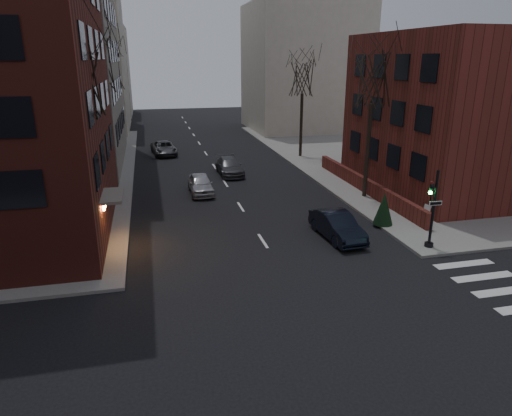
{
  "coord_description": "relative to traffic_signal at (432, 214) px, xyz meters",
  "views": [
    {
      "loc": [
        -5.54,
        -9.92,
        9.36
      ],
      "look_at": [
        -0.46,
        11.67,
        2.0
      ],
      "focal_mm": 32.0,
      "sensor_mm": 36.0,
      "label": 1
    }
  ],
  "objects": [
    {
      "name": "sidewalk_far_right",
      "position": [
        21.06,
        21.01,
        -1.83
      ],
      "size": [
        44.0,
        44.0,
        0.15
      ],
      "primitive_type": "cube",
      "color": "gray",
      "rests_on": "ground"
    },
    {
      "name": "car_lane_far",
      "position": [
        -12.1,
        27.35,
        -1.25
      ],
      "size": [
        2.7,
        4.97,
        1.32
      ],
      "primitive_type": "imported",
      "rotation": [
        0.0,
        0.0,
        0.11
      ],
      "color": "#414146",
      "rests_on": "ground"
    },
    {
      "name": "traffic_signal",
      "position": [
        0.0,
        0.0,
        0.0
      ],
      "size": [
        0.76,
        0.44,
        4.0
      ],
      "color": "black",
      "rests_on": "sidewalk_far_right"
    },
    {
      "name": "building_distant_lb",
      "position": [
        -20.94,
        63.01,
        5.09
      ],
      "size": [
        10.0,
        12.0,
        14.0
      ],
      "primitive_type": "cube",
      "color": "beige",
      "rests_on": "ground"
    },
    {
      "name": "tree_right_a",
      "position": [
        0.86,
        9.01,
        6.12
      ],
      "size": [
        3.96,
        3.96,
        9.72
      ],
      "color": "#2D231C",
      "rests_on": "sidewalk_far_right"
    },
    {
      "name": "tree_left_c",
      "position": [
        -16.74,
        31.01,
        6.12
      ],
      "size": [
        3.96,
        3.96,
        9.72
      ],
      "color": "#2D231C",
      "rests_on": "sidewalk_far_left"
    },
    {
      "name": "streetlamp_near",
      "position": [
        -16.14,
        13.01,
        2.33
      ],
      "size": [
        0.36,
        0.36,
        6.28
      ],
      "color": "black",
      "rests_on": "sidewalk_far_left"
    },
    {
      "name": "evergreen_shrub",
      "position": [
        -0.64,
        3.56,
        -0.82
      ],
      "size": [
        1.38,
        1.38,
        1.88
      ],
      "primitive_type": "cone",
      "rotation": [
        0.0,
        0.0,
        -0.25
      ],
      "color": "black",
      "rests_on": "sidewalk_far_right"
    },
    {
      "name": "ground",
      "position": [
        -7.94,
        -8.99,
        -1.91
      ],
      "size": [
        160.0,
        160.0,
        0.0
      ],
      "primitive_type": "plane",
      "color": "black",
      "rests_on": "ground"
    },
    {
      "name": "tree_left_a",
      "position": [
        -16.74,
        5.01,
        6.56
      ],
      "size": [
        4.18,
        4.18,
        10.26
      ],
      "color": "#2D231C",
      "rests_on": "sidewalk_far_left"
    },
    {
      "name": "car_lane_silver",
      "position": [
        -10.1,
        12.79,
        -1.21
      ],
      "size": [
        1.66,
        4.11,
        1.4
      ],
      "primitive_type": "imported",
      "rotation": [
        0.0,
        0.0,
        -0.0
      ],
      "color": "#A6A5AB",
      "rests_on": "ground"
    },
    {
      "name": "building_distant_la",
      "position": [
        -22.94,
        46.01,
        7.09
      ],
      "size": [
        14.0,
        16.0,
        18.0
      ],
      "primitive_type": "cube",
      "color": "beige",
      "rests_on": "ground"
    },
    {
      "name": "sandwich_board",
      "position": [
        2.56,
        3.9,
        -1.34
      ],
      "size": [
        0.47,
        0.59,
        0.84
      ],
      "primitive_type": "cube",
      "rotation": [
        0.0,
        0.0,
        0.21
      ],
      "color": "silver",
      "rests_on": "sidewalk_far_right"
    },
    {
      "name": "streetlamp_far",
      "position": [
        -16.14,
        33.01,
        2.33
      ],
      "size": [
        0.36,
        0.36,
        6.28
      ],
      "color": "black",
      "rests_on": "sidewalk_far_left"
    },
    {
      "name": "building_right_brick",
      "position": [
        8.56,
        10.01,
        3.59
      ],
      "size": [
        12.0,
        14.0,
        11.0
      ],
      "primitive_type": "cube",
      "color": "maroon",
      "rests_on": "ground"
    },
    {
      "name": "tree_right_b",
      "position": [
        0.86,
        23.01,
        5.68
      ],
      "size": [
        3.74,
        3.74,
        9.18
      ],
      "color": "#2D231C",
      "rests_on": "sidewalk_far_right"
    },
    {
      "name": "parked_sedan",
      "position": [
        -3.94,
        2.49,
        -1.19
      ],
      "size": [
        1.82,
        4.44,
        1.43
      ],
      "primitive_type": "imported",
      "rotation": [
        0.0,
        0.0,
        0.07
      ],
      "color": "black",
      "rests_on": "ground"
    },
    {
      "name": "car_lane_gray",
      "position": [
        -7.1,
        17.81,
        -1.23
      ],
      "size": [
        1.94,
        4.72,
        1.37
      ],
      "primitive_type": "imported",
      "rotation": [
        0.0,
        0.0,
        0.01
      ],
      "color": "#404045",
      "rests_on": "ground"
    },
    {
      "name": "building_distant_ra",
      "position": [
        7.06,
        41.01,
        6.09
      ],
      "size": [
        14.0,
        14.0,
        16.0
      ],
      "primitive_type": "cube",
      "color": "beige",
      "rests_on": "ground"
    },
    {
      "name": "tree_left_b",
      "position": [
        -16.74,
        17.01,
        7.0
      ],
      "size": [
        4.4,
        4.4,
        10.8
      ],
      "color": "#2D231C",
      "rests_on": "sidewalk_far_left"
    },
    {
      "name": "low_wall_right",
      "position": [
        1.36,
        10.01,
        -1.26
      ],
      "size": [
        0.35,
        16.0,
        1.0
      ],
      "primitive_type": "cube",
      "color": "maroon",
      "rests_on": "sidewalk_far_right"
    }
  ]
}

